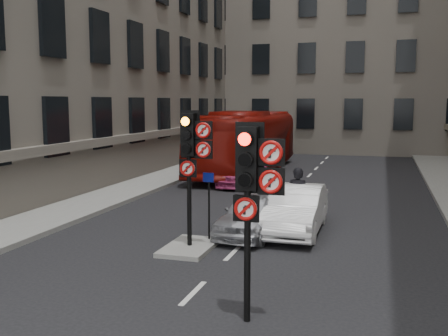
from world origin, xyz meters
The scene contains 13 objects.
ground centered at (0.00, 0.00, 0.00)m, with size 120.00×120.00×0.00m, color black.
pavement_left centered at (-7.20, 12.00, 0.08)m, with size 3.00×50.00×0.16m, color gray.
centre_island centered at (-1.20, 5.00, 0.06)m, with size 1.20×2.00×0.12m, color gray.
building_far centered at (0.00, 38.00, 10.00)m, with size 30.00×14.00×20.00m, color slate.
signal_near centered at (1.49, 0.99, 2.58)m, with size 0.91×0.40×3.58m.
signal_far centered at (-1.11, 4.99, 2.70)m, with size 0.91×0.40×3.58m.
car_silver centered at (0.06, 7.00, 0.63)m, with size 1.48×3.67×1.25m, color #B1B2B9.
car_white centered at (1.22, 7.68, 0.70)m, with size 1.48×4.25×1.40m, color white.
car_pink centered at (-2.61, 15.99, 0.65)m, with size 1.83×4.50×1.31m, color #C33976.
bus_red centered at (-3.49, 20.02, 1.70)m, with size 2.85×12.18×3.39m, color maroon.
motorcycle centered at (0.34, 9.56, 0.53)m, with size 0.50×1.75×1.05m, color black.
motorcyclist centered at (1.17, 8.27, 0.95)m, with size 0.69×0.46×1.90m, color black.
info_sign centered at (-0.90, 5.73, 1.32)m, with size 0.32×0.11×1.86m.
Camera 1 is at (3.61, -7.74, 3.94)m, focal length 42.00 mm.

